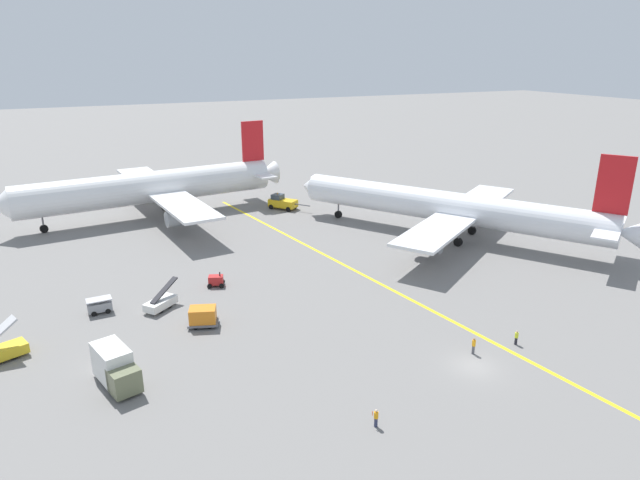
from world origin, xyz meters
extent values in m
plane|color=slate|center=(0.00, 0.00, 0.00)|extent=(600.00, 600.00, 0.00)
cube|color=yellow|center=(3.74, 10.00, 0.00)|extent=(17.85, 118.81, 0.01)
cylinder|color=white|center=(-19.41, 64.55, 5.47)|extent=(44.66, 10.21, 5.61)
cone|color=white|center=(-42.64, 62.10, 5.47)|extent=(3.32, 5.43, 5.16)
cone|color=white|center=(3.62, 66.97, 5.47)|extent=(4.05, 4.84, 4.49)
cube|color=white|center=(-17.21, 64.78, 4.63)|extent=(11.06, 45.31, 0.44)
cube|color=white|center=(1.13, 66.70, 6.03)|extent=(4.54, 13.26, 0.28)
cube|color=red|center=(0.83, 66.67, 12.08)|extent=(4.41, 0.82, 7.60)
cylinder|color=#999EA3|center=(-19.52, 77.17, 2.83)|extent=(4.45, 3.02, 2.60)
cylinder|color=#999EA3|center=(-16.89, 52.17, 2.83)|extent=(4.45, 3.02, 2.60)
cylinder|color=slate|center=(-15.86, 61.50, 1.80)|extent=(0.28, 0.28, 2.30)
cylinder|color=black|center=(-15.86, 61.50, 0.65)|extent=(1.35, 0.68, 1.30)
cylinder|color=slate|center=(-16.57, 68.26, 1.80)|extent=(0.28, 0.28, 2.30)
cylinder|color=black|center=(-16.57, 68.26, 0.65)|extent=(1.35, 0.68, 1.30)
cylinder|color=slate|center=(-37.04, 62.69, 1.80)|extent=(0.28, 0.28, 2.30)
cylinder|color=black|center=(-37.04, 62.69, 0.65)|extent=(1.35, 0.68, 1.30)
cylinder|color=white|center=(21.51, 33.00, 5.02)|extent=(30.82, 44.40, 4.84)
cone|color=white|center=(7.49, 54.91, 5.02)|extent=(5.26, 4.76, 4.45)
cone|color=white|center=(35.42, 11.26, 5.02)|extent=(5.20, 5.12, 3.87)
cube|color=white|center=(22.85, 30.91, 4.30)|extent=(37.21, 27.00, 0.44)
cube|color=white|center=(34.08, 13.36, 5.51)|extent=(12.67, 9.70, 0.28)
cube|color=red|center=(33.91, 13.62, 11.41)|extent=(2.67, 3.90, 7.92)
cylinder|color=#999EA3|center=(31.76, 37.80, 2.50)|extent=(4.45, 4.94, 2.60)
cylinder|color=#999EA3|center=(12.86, 25.70, 2.50)|extent=(4.45, 4.94, 2.60)
cylinder|color=slate|center=(20.52, 28.23, 1.75)|extent=(0.28, 0.28, 2.20)
cylinder|color=black|center=(20.52, 28.23, 0.65)|extent=(1.16, 1.39, 1.30)
cylinder|color=slate|center=(26.25, 31.90, 1.75)|extent=(0.28, 0.28, 2.20)
cylinder|color=black|center=(26.25, 31.90, 0.65)|extent=(1.16, 1.39, 1.30)
cylinder|color=slate|center=(10.81, 49.72, 1.75)|extent=(0.28, 0.28, 2.20)
cylinder|color=black|center=(10.81, 49.72, 0.65)|extent=(1.16, 1.39, 1.30)
cube|color=gold|center=(4.04, 59.56, 1.14)|extent=(5.20, 5.68, 1.37)
cube|color=#333D47|center=(3.34, 60.47, 2.27)|extent=(2.75, 2.73, 0.90)
cylinder|color=#4C4C51|center=(6.62, 56.23, 1.27)|extent=(2.11, 2.65, 0.20)
sphere|color=orange|center=(3.34, 60.47, 2.90)|extent=(0.24, 0.24, 0.24)
cylinder|color=black|center=(1.89, 60.28, 0.45)|extent=(0.79, 0.90, 0.90)
cylinder|color=black|center=(3.89, 61.82, 0.45)|extent=(0.79, 0.90, 0.90)
cylinder|color=black|center=(4.19, 57.30, 0.45)|extent=(0.79, 0.90, 0.90)
cylinder|color=black|center=(6.19, 58.84, 0.45)|extent=(0.79, 0.90, 0.90)
cube|color=silver|center=(-24.73, 25.17, 0.75)|extent=(4.25, 3.90, 0.90)
cube|color=black|center=(-24.11, 25.67, 2.10)|extent=(3.75, 3.19, 1.83)
cylinder|color=black|center=(-24.58, 26.18, 0.30)|extent=(0.59, 0.53, 0.60)
cylinder|color=black|center=(-23.71, 25.09, 0.30)|extent=(0.59, 0.53, 0.60)
cylinder|color=black|center=(-25.76, 25.25, 0.30)|extent=(0.59, 0.53, 0.60)
cylinder|color=black|center=(-24.88, 24.15, 0.30)|extent=(0.59, 0.53, 0.60)
cube|color=#666B4C|center=(-30.48, 9.25, 1.40)|extent=(2.89, 2.75, 2.20)
cube|color=silver|center=(-31.17, 11.80, 1.90)|extent=(3.42, 4.68, 3.20)
cylinder|color=black|center=(-30.11, 10.56, 0.30)|extent=(0.35, 0.63, 0.60)
cylinder|color=black|center=(-31.46, 10.19, 0.30)|extent=(0.35, 0.63, 0.60)
cylinder|color=black|center=(-30.51, 12.01, 0.30)|extent=(0.35, 0.63, 0.60)
cylinder|color=black|center=(-31.86, 11.64, 0.30)|extent=(0.35, 0.63, 0.60)
cube|color=red|center=(-17.17, 29.00, 0.85)|extent=(2.11, 1.75, 1.10)
cylinder|color=black|center=(-16.66, 28.81, 1.65)|extent=(0.16, 0.16, 0.50)
cylinder|color=black|center=(-18.12, 28.61, 0.30)|extent=(0.63, 0.40, 0.60)
cylinder|color=black|center=(-17.63, 29.92, 0.30)|extent=(0.63, 0.40, 0.60)
cylinder|color=black|center=(-16.71, 28.08, 0.30)|extent=(0.63, 0.40, 0.60)
cylinder|color=black|center=(-16.22, 29.40, 0.30)|extent=(0.63, 0.40, 0.60)
cube|color=slate|center=(-21.27, 18.99, 0.43)|extent=(3.75, 3.13, 0.25)
cube|color=orange|center=(-21.27, 18.99, 1.35)|extent=(3.30, 2.81, 1.60)
cylinder|color=black|center=(-22.21, 18.57, 0.30)|extent=(0.63, 0.39, 0.60)
cylinder|color=black|center=(-21.75, 19.90, 0.30)|extent=(0.63, 0.39, 0.60)
cylinder|color=black|center=(-20.79, 18.08, 0.30)|extent=(0.63, 0.39, 0.60)
cylinder|color=black|center=(-20.33, 19.40, 0.30)|extent=(0.63, 0.39, 0.60)
cube|color=gold|center=(-40.62, 20.33, 0.80)|extent=(4.91, 3.43, 1.00)
cylinder|color=black|center=(-40.16, 21.24, 0.30)|extent=(0.63, 0.39, 0.60)
cylinder|color=black|center=(-39.68, 19.93, 0.30)|extent=(0.63, 0.39, 0.60)
cube|color=gray|center=(-31.17, 27.25, 0.80)|extent=(2.67, 1.62, 1.00)
cube|color=#B2B2B7|center=(-31.17, 27.25, 1.65)|extent=(2.80, 1.70, 0.12)
cylinder|color=black|center=(-30.46, 27.99, 0.30)|extent=(0.61, 0.23, 0.60)
cylinder|color=black|center=(-30.39, 26.59, 0.30)|extent=(0.61, 0.23, 0.60)
cylinder|color=black|center=(-31.96, 27.91, 0.30)|extent=(0.61, 0.23, 0.60)
cylinder|color=black|center=(-31.89, 26.52, 0.30)|extent=(0.61, 0.23, 0.60)
cylinder|color=black|center=(6.60, 1.44, 0.39)|extent=(0.28, 0.28, 0.78)
cylinder|color=#D1E02D|center=(6.60, 1.44, 1.06)|extent=(0.36, 0.36, 0.56)
sphere|color=tan|center=(6.60, 1.44, 1.45)|extent=(0.21, 0.21, 0.21)
cylinder|color=#2D3351|center=(-13.01, -3.79, 0.40)|extent=(0.28, 0.28, 0.80)
cylinder|color=orange|center=(-13.01, -3.79, 1.08)|extent=(0.36, 0.36, 0.57)
sphere|color=beige|center=(-13.01, -3.79, 1.47)|extent=(0.22, 0.22, 0.22)
cylinder|color=#F24C19|center=(-13.26, -3.62, 1.20)|extent=(0.05, 0.05, 0.40)
cylinder|color=#4C4C51|center=(1.44, 1.83, 0.44)|extent=(0.28, 0.28, 0.89)
cylinder|color=orange|center=(1.44, 1.83, 1.20)|extent=(0.36, 0.36, 0.63)
sphere|color=#9E704C|center=(1.44, 1.83, 1.63)|extent=(0.24, 0.24, 0.24)
camera|label=1|loc=(-32.74, -35.37, 28.31)|focal=31.09mm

